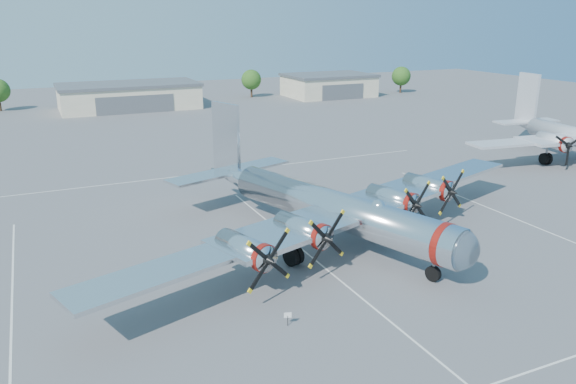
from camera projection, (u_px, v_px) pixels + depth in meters
name	position (u px, v px, depth m)	size (l,w,h in m)	color
ground	(294.00, 243.00, 48.27)	(260.00, 260.00, 0.00)	#5D5D5F
parking_lines	(303.00, 250.00, 46.75)	(60.00, 50.08, 0.01)	silver
hangar_center	(129.00, 96.00, 118.59)	(28.60, 14.60, 5.40)	beige
hangar_east	(329.00, 85.00, 137.70)	(20.60, 14.60, 5.40)	beige
tree_east	(251.00, 80.00, 135.32)	(4.80, 4.80, 6.64)	#382619
tree_far_east	(401.00, 76.00, 143.50)	(4.80, 4.80, 6.64)	#382619
main_bomber_b29	(324.00, 239.00, 49.08)	(47.24, 32.31, 10.45)	silver
twin_engine_east	(569.00, 159.00, 76.89)	(33.81, 24.31, 10.72)	silver
info_placard	(288.00, 317.00, 35.13)	(0.47, 0.18, 0.91)	black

